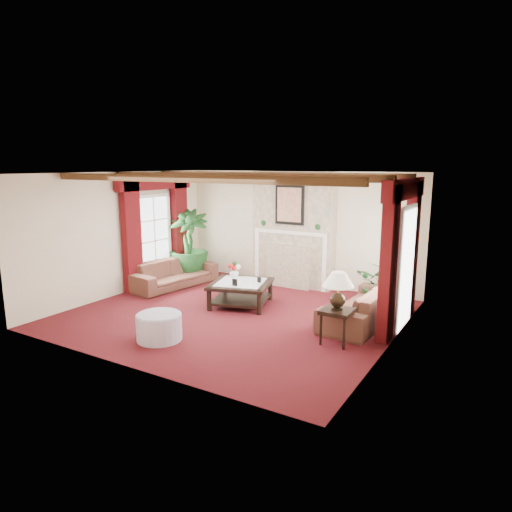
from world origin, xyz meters
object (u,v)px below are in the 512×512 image
Objects in this scene: sofa_left at (174,269)px; potted_palm at (189,260)px; sofa_right at (363,299)px; side_table at (337,326)px; coffee_table at (241,294)px; ottoman at (159,327)px.

potted_palm reaches higher than sofa_left.
sofa_right reaches higher than side_table.
coffee_table is 2.30m from ottoman.
sofa_left is 0.99× the size of sofa_right.
ottoman is (-0.14, -2.30, -0.02)m from coffee_table.
potted_palm is at bearing 121.93° from ottoman.
potted_palm is (-0.15, 0.76, 0.06)m from sofa_left.
sofa_right is 3.06× the size of ottoman.
side_table is at bearing 1.76° from sofa_right.
sofa_right reaches higher than sofa_left.
coffee_table is (2.16, -0.43, -0.19)m from sofa_left.
potted_palm reaches higher than coffee_table.
coffee_table is at bearing -92.87° from sofa_left.
sofa_left is at bearing -88.09° from sofa_right.
side_table is at bearing -98.25° from sofa_left.
side_table reaches higher than ottoman.
sofa_left reaches higher than side_table.
potted_palm is 1.68× the size of coffee_table.
coffee_table is at bearing 86.56° from ottoman.
coffee_table is 1.57× the size of ottoman.
sofa_right reaches higher than ottoman.
sofa_left is at bearing -78.89° from potted_palm.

